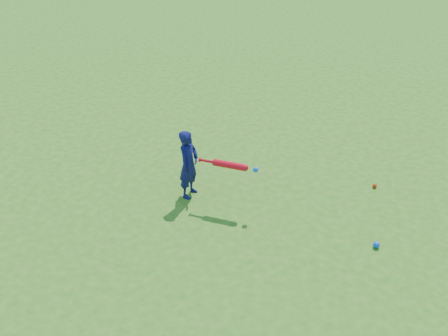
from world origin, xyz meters
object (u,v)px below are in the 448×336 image
(ground_ball_red, at_px, (375,186))
(bat_swing, at_px, (232,165))
(ground_ball_blue, at_px, (376,245))
(child, at_px, (189,164))

(ground_ball_red, distance_m, bat_swing, 2.17)
(ground_ball_red, relative_size, bat_swing, 0.08)
(ground_ball_red, relative_size, ground_ball_blue, 0.76)
(ground_ball_blue, xyz_separation_m, bat_swing, (-1.82, 0.65, 0.59))
(ground_ball_blue, bearing_deg, child, 161.21)
(bat_swing, bearing_deg, ground_ball_blue, -7.57)
(ground_ball_red, bearing_deg, child, -169.60)
(bat_swing, bearing_deg, ground_ball_red, 30.18)
(child, distance_m, ground_ball_red, 2.66)
(ground_ball_blue, height_order, bat_swing, bat_swing)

